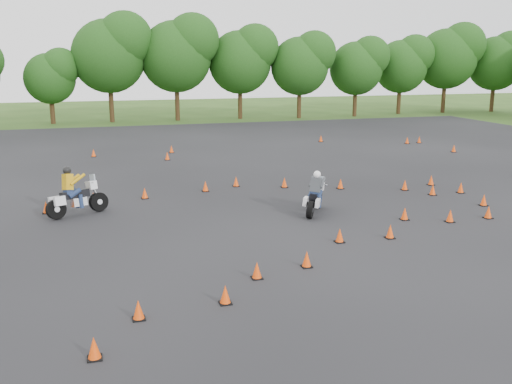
{
  "coord_description": "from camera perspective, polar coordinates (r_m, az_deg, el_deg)",
  "views": [
    {
      "loc": [
        -5.6,
        -15.12,
        5.87
      ],
      "look_at": [
        0.0,
        4.0,
        1.2
      ],
      "focal_mm": 40.0,
      "sensor_mm": 36.0,
      "label": 1
    }
  ],
  "objects": [
    {
      "name": "traffic_cones",
      "position": [
        22.14,
        -1.26,
        -1.57
      ],
      "size": [
        36.76,
        33.16,
        0.45
      ],
      "color": "#F1470A",
      "rests_on": "asphalt_pad"
    },
    {
      "name": "asphalt_pad",
      "position": [
        22.63,
        -1.43,
        -1.84
      ],
      "size": [
        62.0,
        62.0,
        0.0
      ],
      "primitive_type": "plane",
      "color": "black",
      "rests_on": "ground"
    },
    {
      "name": "rider_yellow",
      "position": [
        22.69,
        -17.41,
        0.07
      ],
      "size": [
        2.55,
        1.76,
        1.9
      ],
      "primitive_type": null,
      "rotation": [
        0.0,
        0.0,
        0.45
      ],
      "color": "#C49011",
      "rests_on": "ground"
    },
    {
      "name": "ground",
      "position": [
        17.16,
        3.79,
        -6.84
      ],
      "size": [
        140.0,
        140.0,
        0.0
      ],
      "primitive_type": "plane",
      "color": "#2D5119",
      "rests_on": "ground"
    },
    {
      "name": "treeline",
      "position": [
        50.3,
        -9.41,
        11.62
      ],
      "size": [
        87.22,
        32.44,
        10.62
      ],
      "color": "#1A4112",
      "rests_on": "ground"
    },
    {
      "name": "rider_grey",
      "position": [
        22.12,
        5.82,
        0.04
      ],
      "size": [
        1.79,
        2.24,
        1.72
      ],
      "primitive_type": null,
      "rotation": [
        0.0,
        0.0,
        0.99
      ],
      "color": "#3A3D41",
      "rests_on": "ground"
    }
  ]
}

